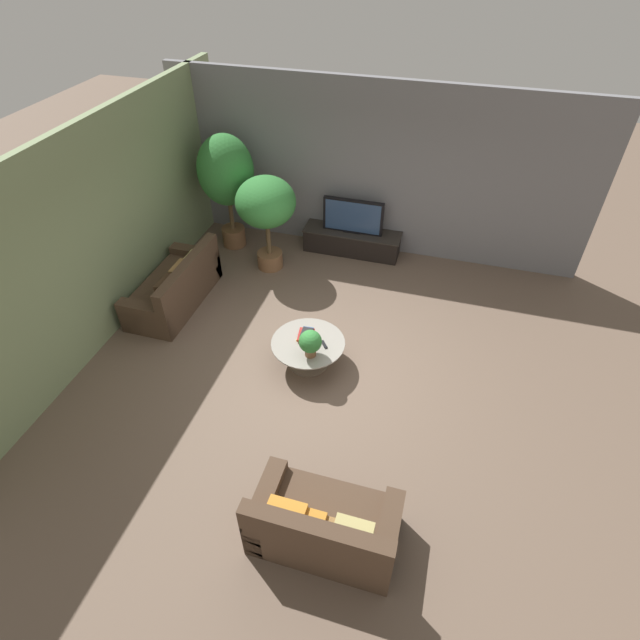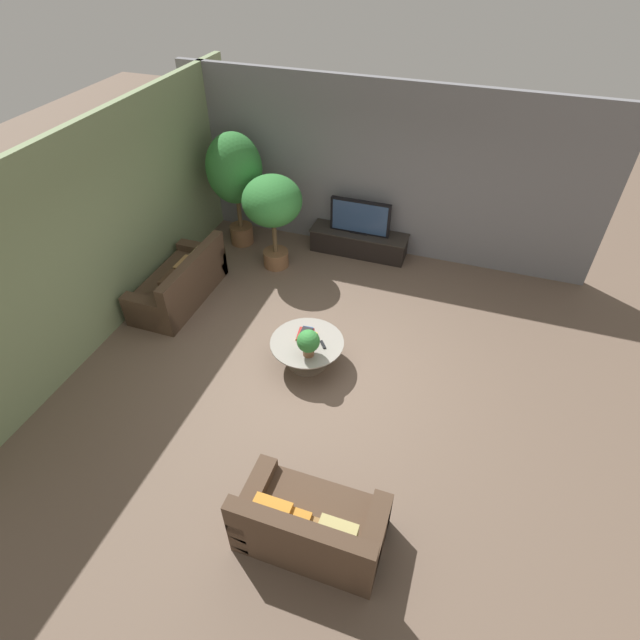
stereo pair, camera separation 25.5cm
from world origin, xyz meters
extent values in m
plane|color=brown|center=(0.00, 0.00, 0.00)|extent=(24.00, 24.00, 0.00)
cube|color=slate|center=(0.00, 3.26, 1.50)|extent=(7.40, 0.12, 3.00)
cube|color=gray|center=(-3.26, 0.20, 1.50)|extent=(0.12, 7.40, 3.00)
cube|color=black|center=(-0.24, 2.94, 0.22)|extent=(1.75, 0.48, 0.43)
cube|color=#2D2823|center=(-0.24, 2.94, 0.42)|extent=(1.78, 0.50, 0.02)
cube|color=black|center=(-0.24, 2.94, 0.75)|extent=(1.09, 0.08, 0.63)
cube|color=navy|center=(-0.24, 2.90, 0.75)|extent=(1.00, 0.00, 0.57)
cube|color=black|center=(-0.24, 2.94, 0.44)|extent=(0.33, 0.13, 0.02)
cylinder|color=#756656|center=(-0.15, -0.08, 0.01)|extent=(0.57, 0.57, 0.02)
cylinder|color=#756656|center=(-0.15, -0.08, 0.19)|extent=(0.10, 0.10, 0.39)
cylinder|color=gray|center=(-0.15, -0.08, 0.40)|extent=(1.03, 1.03, 0.02)
cube|color=#4C3828|center=(-2.67, 0.65, 0.21)|extent=(0.84, 1.80, 0.42)
cube|color=#4C3828|center=(-2.33, 0.65, 0.63)|extent=(0.16, 1.80, 0.42)
cube|color=#4C3828|center=(-2.67, 1.46, 0.27)|extent=(0.84, 0.20, 0.54)
cube|color=#4C3828|center=(-2.67, -0.15, 0.27)|extent=(0.84, 0.20, 0.54)
cube|color=tan|center=(-2.49, 1.06, 0.56)|extent=(0.14, 0.32, 0.29)
cube|color=olive|center=(-2.49, 0.65, 0.59)|extent=(0.12, 0.38, 0.34)
cube|color=#422D1E|center=(-2.49, 0.25, 0.59)|extent=(0.18, 0.37, 0.35)
cube|color=#4C3828|center=(0.77, -2.45, 0.21)|extent=(1.47, 0.84, 0.42)
cube|color=#4C3828|center=(0.77, -2.79, 0.63)|extent=(1.47, 0.16, 0.42)
cube|color=#4C3828|center=(1.41, -2.45, 0.27)|extent=(0.20, 0.84, 0.54)
cube|color=#4C3828|center=(0.14, -2.45, 0.27)|extent=(0.20, 0.84, 0.54)
cube|color=tan|center=(1.10, -2.63, 0.58)|extent=(0.37, 0.16, 0.34)
cube|color=olive|center=(0.88, -2.63, 0.55)|extent=(0.28, 0.14, 0.26)
cube|color=orange|center=(0.66, -2.63, 0.57)|extent=(0.33, 0.12, 0.30)
cube|color=orange|center=(0.45, -2.63, 0.59)|extent=(0.38, 0.15, 0.35)
cylinder|color=brown|center=(-2.45, 2.57, 0.18)|extent=(0.43, 0.43, 0.36)
cylinder|color=brown|center=(-2.45, 2.57, 0.61)|extent=(0.08, 0.08, 0.51)
ellipsoid|color=#337F38|center=(-2.45, 2.57, 1.49)|extent=(0.98, 0.98, 1.25)
cylinder|color=brown|center=(-1.53, 2.06, 0.14)|extent=(0.45, 0.45, 0.29)
cylinder|color=brown|center=(-1.53, 2.06, 0.57)|extent=(0.08, 0.08, 0.57)
ellipsoid|color=#337F38|center=(-1.53, 2.06, 1.27)|extent=(1.00, 1.00, 0.83)
cylinder|color=brown|center=(-0.04, -0.31, 0.46)|extent=(0.15, 0.15, 0.11)
sphere|color=#337F38|center=(-0.04, -0.31, 0.65)|extent=(0.31, 0.31, 0.31)
cube|color=gold|center=(-0.19, 0.01, 0.42)|extent=(0.25, 0.31, 0.03)
cube|color=#A32823|center=(-0.21, 0.01, 0.45)|extent=(0.25, 0.30, 0.03)
cube|color=#2D4C84|center=(-0.20, 0.02, 0.47)|extent=(0.17, 0.27, 0.02)
cube|color=#232326|center=(-0.20, 0.01, 0.50)|extent=(0.16, 0.21, 0.02)
cube|color=black|center=(0.08, -0.07, 0.42)|extent=(0.13, 0.15, 0.02)
camera|label=1|loc=(1.42, -4.87, 5.15)|focal=28.00mm
camera|label=2|loc=(1.67, -4.79, 5.15)|focal=28.00mm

